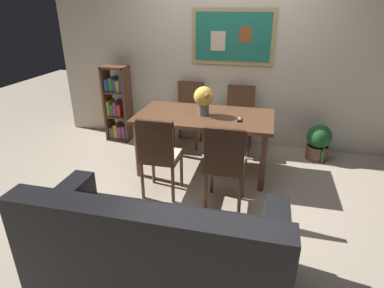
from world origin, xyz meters
name	(u,v)px	position (x,y,z in m)	size (l,w,h in m)	color
ground_plane	(207,189)	(0.00, 0.00, 0.00)	(12.00, 12.00, 0.00)	tan
wall_back_with_painting	(230,54)	(0.00, 1.50, 1.30)	(5.20, 0.14, 2.60)	beige
dining_table	(204,122)	(-0.14, 0.49, 0.64)	(1.63, 0.88, 0.72)	brown
dining_chair_far_left	(189,109)	(-0.53, 1.27, 0.54)	(0.40, 0.41, 0.91)	brown
dining_chair_near_left	(159,151)	(-0.47, -0.25, 0.54)	(0.40, 0.41, 0.91)	brown
dining_chair_near_right	(225,161)	(0.23, -0.30, 0.54)	(0.40, 0.41, 0.91)	brown
dining_chair_far_right	(239,113)	(0.21, 1.22, 0.54)	(0.40, 0.41, 0.91)	brown
leather_couch	(157,251)	(-0.09, -1.41, 0.31)	(1.80, 0.84, 0.84)	black
bookshelf	(118,106)	(-1.61, 1.17, 0.53)	(0.36, 0.28, 1.13)	brown
potted_ivy	(318,142)	(1.30, 1.14, 0.25)	(0.32, 0.33, 0.57)	brown
flower_vase	(204,98)	(-0.15, 0.49, 0.93)	(0.23, 0.23, 0.34)	slate
tv_remote	(239,119)	(0.29, 0.40, 0.74)	(0.06, 0.16, 0.02)	black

